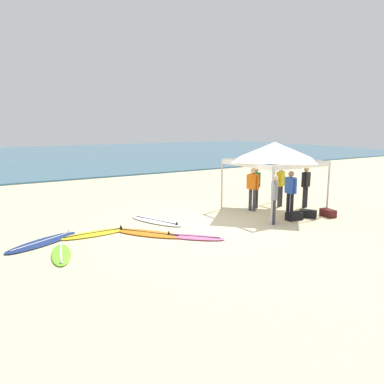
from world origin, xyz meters
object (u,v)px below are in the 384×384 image
(surfboard_orange, at_px, (149,233))
(surfboard_yellow, at_px, (94,234))
(surfboard_pink, at_px, (193,237))
(person_blue, at_px, (290,190))
(person_yellow, at_px, (280,183))
(surfboard_white, at_px, (156,221))
(person_orange, at_px, (253,186))
(person_black, at_px, (306,184))
(surfboard_lime, at_px, (61,254))
(gear_bag_near_tent, at_px, (294,216))
(gear_bag_on_sand, at_px, (308,214))
(canopy_tent, at_px, (275,151))
(person_grey, at_px, (274,196))
(person_green, at_px, (256,184))
(surfboard_navy, at_px, (43,242))
(gear_bag_by_pole, at_px, (328,213))

(surfboard_orange, bearing_deg, surfboard_yellow, 149.47)
(surfboard_pink, height_order, person_blue, person_blue)
(person_yellow, bearing_deg, surfboard_yellow, 179.27)
(surfboard_white, bearing_deg, person_orange, -6.10)
(person_black, bearing_deg, surfboard_lime, -176.30)
(gear_bag_near_tent, height_order, gear_bag_on_sand, same)
(surfboard_lime, distance_m, surfboard_yellow, 1.97)
(person_orange, distance_m, gear_bag_near_tent, 2.14)
(surfboard_lime, height_order, gear_bag_near_tent, gear_bag_near_tent)
(surfboard_pink, relative_size, gear_bag_near_tent, 2.91)
(person_black, xyz_separation_m, gear_bag_on_sand, (-1.20, -1.23, -0.85))
(gear_bag_on_sand, bearing_deg, canopy_tent, 109.81)
(surfboard_lime, relative_size, person_yellow, 1.09)
(surfboard_lime, xyz_separation_m, person_blue, (8.35, -0.08, 0.95))
(canopy_tent, bearing_deg, person_grey, -132.87)
(surfboard_pink, relative_size, person_green, 1.02)
(surfboard_lime, bearing_deg, person_blue, -0.56)
(surfboard_yellow, bearing_deg, canopy_tent, -5.45)
(surfboard_orange, relative_size, person_black, 1.38)
(person_yellow, height_order, gear_bag_on_sand, person_yellow)
(surfboard_yellow, relative_size, person_grey, 1.31)
(person_yellow, height_order, person_blue, same)
(person_grey, height_order, person_black, same)
(surfboard_lime, height_order, person_grey, person_grey)
(surfboard_yellow, relative_size, surfboard_pink, 1.28)
(surfboard_yellow, xyz_separation_m, person_black, (8.64, -0.79, 0.95))
(person_grey, relative_size, gear_bag_near_tent, 2.85)
(canopy_tent, bearing_deg, gear_bag_near_tent, -100.01)
(canopy_tent, xyz_separation_m, gear_bag_near_tent, (-0.24, -1.36, -2.25))
(surfboard_navy, xyz_separation_m, surfboard_orange, (3.01, -0.82, -0.00))
(person_grey, distance_m, gear_bag_on_sand, 1.94)
(person_blue, relative_size, gear_bag_on_sand, 2.85)
(surfboard_white, height_order, person_green, person_green)
(surfboard_white, bearing_deg, surfboard_lime, -154.27)
(person_blue, height_order, gear_bag_by_pole, person_blue)
(person_grey, xyz_separation_m, gear_bag_near_tent, (1.01, -0.01, -0.85))
(person_black, bearing_deg, person_orange, 162.35)
(surfboard_yellow, xyz_separation_m, person_grey, (5.70, -2.01, 0.95))
(surfboard_lime, distance_m, surfboard_white, 4.12)
(surfboard_navy, distance_m, surfboard_yellow, 1.54)
(gear_bag_on_sand, bearing_deg, surfboard_pink, 179.35)
(surfboard_lime, relative_size, person_orange, 1.09)
(surfboard_pink, height_order, gear_bag_on_sand, gear_bag_on_sand)
(person_orange, xyz_separation_m, person_grey, (-0.71, -1.94, 0.00))
(surfboard_lime, height_order, surfboard_orange, same)
(surfboard_yellow, xyz_separation_m, person_orange, (6.41, -0.08, 0.95))
(surfboard_white, bearing_deg, surfboard_navy, -174.16)
(surfboard_orange, height_order, person_grey, person_grey)
(person_blue, bearing_deg, person_grey, -159.06)
(gear_bag_on_sand, bearing_deg, surfboard_navy, 167.62)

